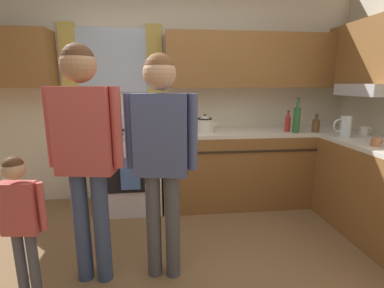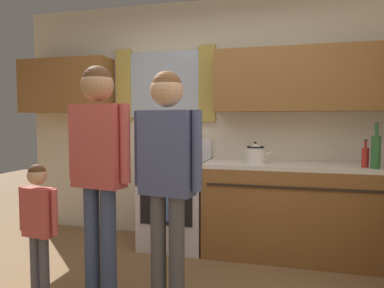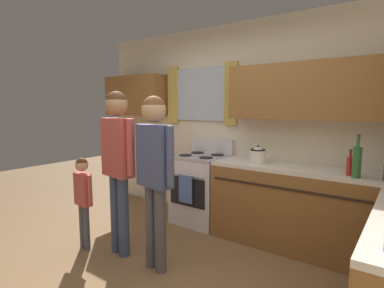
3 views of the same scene
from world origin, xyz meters
TOP-DOWN VIEW (x-y plane):
  - back_wall_unit at (0.07, 1.83)m, footprint 4.60×0.42m
  - kitchen_counter_run at (1.48, 1.10)m, footprint 2.34×2.20m
  - stove_oven at (-0.38, 1.54)m, footprint 0.65×0.67m
  - bottle_sauce_red at (1.39, 1.40)m, footprint 0.06×0.06m
  - bottle_squat_brown at (1.71, 1.34)m, footprint 0.08×0.08m
  - bottle_wine_green at (1.46, 1.32)m, footprint 0.08×0.08m
  - mug_ceramic_white at (2.12, 1.10)m, footprint 0.13×0.08m
  - cup_terracotta at (1.83, 0.58)m, footprint 0.11×0.07m
  - stovetop_kettle at (0.44, 1.47)m, footprint 0.27×0.20m
  - water_pitcher at (1.84, 1.03)m, footprint 0.19×0.11m
  - adult_holding_child at (-0.56, 0.30)m, footprint 0.52×0.23m
  - adult_in_plaid at (-0.05, 0.29)m, footprint 0.50×0.22m
  - small_child at (-0.96, 0.14)m, footprint 0.34×0.14m

SIDE VIEW (x-z plane):
  - kitchen_counter_run at x=1.48m, z-range 0.00..0.90m
  - stove_oven at x=-0.38m, z-range -0.08..1.02m
  - small_child at x=-0.96m, z-range 0.13..1.13m
  - cup_terracotta at x=1.83m, z-range 0.90..0.98m
  - mug_ceramic_white at x=2.12m, z-range 0.90..1.00m
  - bottle_squat_brown at x=1.71m, z-range 0.87..1.08m
  - bottle_sauce_red at x=1.39m, z-range 0.87..1.12m
  - stovetop_kettle at x=0.44m, z-range 0.89..1.10m
  - water_pitcher at x=1.84m, z-range 0.90..1.12m
  - adult_in_plaid at x=-0.05m, z-range 0.21..1.85m
  - bottle_wine_green at x=1.46m, z-range 0.85..1.25m
  - adult_holding_child at x=-0.56m, z-range 0.22..1.91m
  - back_wall_unit at x=0.07m, z-range 0.15..2.75m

